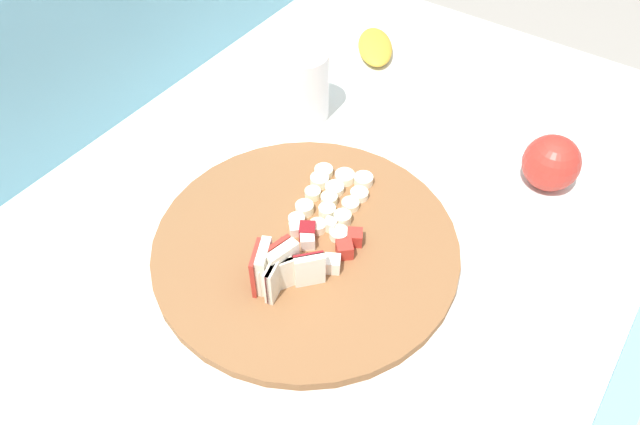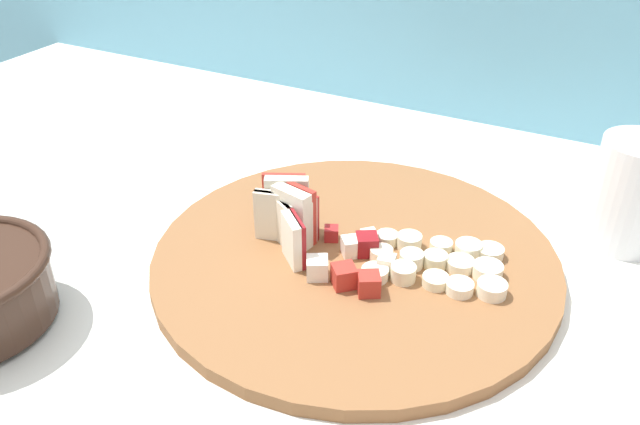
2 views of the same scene
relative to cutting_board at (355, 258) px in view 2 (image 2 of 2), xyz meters
name	(u,v)px [view 2 (image 2 of 2)]	position (x,y,z in m)	size (l,w,h in m)	color
tile_backsplash	(411,235)	(-0.08, 0.43, -0.25)	(2.40, 0.04, 1.27)	#6BADC6
cutting_board	(355,258)	(0.00, 0.00, 0.00)	(0.41, 0.41, 0.01)	brown
apple_wedge_fan	(288,216)	(-0.07, -0.01, 0.04)	(0.08, 0.08, 0.06)	#B22D23
apple_dice_pile	(353,260)	(0.01, -0.03, 0.02)	(0.09, 0.10, 0.02)	white
banana_slice_rows	(439,263)	(0.08, 0.01, 0.01)	(0.14, 0.11, 0.02)	white
small_jar	(632,193)	(0.24, 0.17, 0.05)	(0.08, 0.08, 0.12)	white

